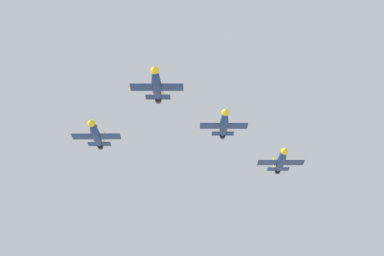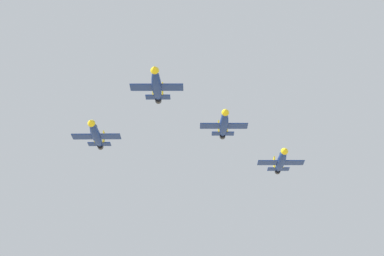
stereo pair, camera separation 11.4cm
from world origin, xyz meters
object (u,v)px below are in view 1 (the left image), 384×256
Objects in this scene: jet_left_wingman at (224,124)px; jet_right_wingman at (96,134)px; jet_lead at (157,85)px; jet_left_outer at (281,161)px.

jet_right_wingman is (-17.77, -22.86, -2.47)m from jet_left_wingman.
jet_lead reaches higher than jet_right_wingman.
jet_right_wingman is at bearing -139.82° from jet_lead.
jet_left_wingman is 0.99× the size of jet_right_wingman.
jet_lead is at bearing -40.66° from jet_left_outer.
jet_lead reaches higher than jet_left_wingman.
jet_left_outer is at bearing 111.79° from jet_right_wingman.
jet_lead is 22.49m from jet_left_wingman.
jet_left_wingman is at bearing 139.45° from jet_lead.
jet_left_wingman reaches higher than jet_left_outer.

